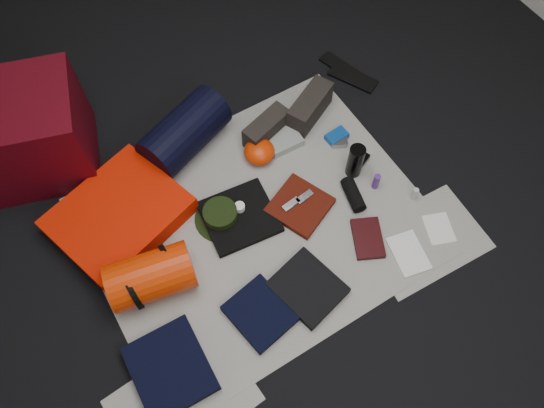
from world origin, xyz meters
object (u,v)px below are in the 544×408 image
red_cabinet (25,134)px  compact_camera (339,143)px  stuff_sack (151,276)px  navy_duffel (185,132)px  water_bottle (355,161)px  paperback_book (368,238)px  sleeping_pad (119,215)px

red_cabinet → compact_camera: bearing=-10.5°
stuff_sack → navy_duffel: size_ratio=0.80×
stuff_sack → navy_duffel: navy_duffel is taller
red_cabinet → stuff_sack: 0.97m
compact_camera → red_cabinet: bearing=178.8°
stuff_sack → compact_camera: stuff_sack is taller
compact_camera → navy_duffel: bearing=175.7°
navy_duffel → water_bottle: navy_duffel is taller
navy_duffel → paperback_book: 1.08m
stuff_sack → water_bottle: bearing=1.3°
red_cabinet → water_bottle: (1.36, -0.92, -0.13)m
navy_duffel → paperback_book: bearing=-83.2°
red_cabinet → compact_camera: size_ratio=6.81×
compact_camera → paperback_book: size_ratio=0.40×
sleeping_pad → water_bottle: (1.15, -0.37, 0.05)m
stuff_sack → navy_duffel: bearing=51.8°
sleeping_pad → compact_camera: bearing=-9.1°
sleeping_pad → compact_camera: 1.20m
paperback_book → navy_duffel: bearing=143.2°
red_cabinet → water_bottle: 1.65m
water_bottle → compact_camera: 0.20m
water_bottle → paperback_book: water_bottle is taller
red_cabinet → sleeping_pad: 0.61m
water_bottle → paperback_book: size_ratio=0.97×
sleeping_pad → stuff_sack: stuff_sack is taller
water_bottle → sleeping_pad: bearing=162.3°
water_bottle → compact_camera: (0.04, 0.18, -0.09)m
sleeping_pad → navy_duffel: navy_duffel is taller
stuff_sack → water_bottle: 1.15m
sleeping_pad → navy_duffel: size_ratio=1.27×
compact_camera → paperback_book: (-0.20, -0.54, -0.00)m
paperback_book → stuff_sack: bearing=-172.9°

